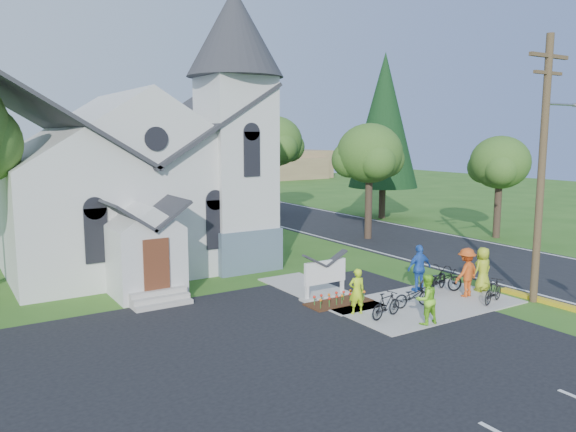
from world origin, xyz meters
TOP-DOWN VIEW (x-y plane):
  - ground at (0.00, 0.00)m, footprint 120.00×120.00m
  - parking_lot at (-7.00, -2.00)m, footprint 20.00×16.00m
  - road at (10.00, 15.00)m, footprint 8.00×90.00m
  - sidewalk at (1.50, 0.50)m, footprint 7.00×4.00m
  - church at (-5.48, 12.48)m, footprint 12.35×12.00m
  - church_sign at (-1.20, 3.20)m, footprint 2.20×0.40m
  - flower_bed at (-1.20, 2.30)m, footprint 2.60×1.10m
  - utility_pole at (5.36, -1.50)m, footprint 3.45×0.28m
  - tree_road_near at (8.50, 12.00)m, footprint 4.00×4.00m
  - tree_road_mid at (9.00, 24.00)m, footprint 4.40×4.40m
  - tree_road_far at (15.50, 8.00)m, footprint 3.60×3.60m
  - conifer at (15.00, 18.00)m, footprint 5.20×5.20m
  - distant_hills at (3.36, 56.33)m, footprint 61.00×10.00m
  - cyclist_0 at (-1.49, 0.89)m, footprint 0.68×0.54m
  - bike_0 at (0.77, 0.39)m, footprint 1.66×0.77m
  - cyclist_1 at (-0.21, -1.20)m, footprint 0.89×0.73m
  - bike_1 at (-0.91, -0.02)m, footprint 1.58×0.70m
  - cyclist_2 at (2.50, 1.79)m, footprint 1.17×0.58m
  - bike_2 at (3.14, 1.21)m, footprint 1.98×1.20m
  - cyclist_3 at (3.54, 0.28)m, footprint 1.32×0.86m
  - bike_3 at (3.69, -0.89)m, footprint 1.62×0.86m
  - cyclist_4 at (4.70, 0.43)m, footprint 0.90×0.59m
  - bike_4 at (3.05, 1.36)m, footprint 2.02×1.35m

SIDE VIEW (x-z plane):
  - ground at x=0.00m, z-range 0.00..0.00m
  - parking_lot at x=-7.00m, z-range 0.00..0.02m
  - road at x=10.00m, z-range 0.00..0.02m
  - sidewalk at x=1.50m, z-range 0.00..0.05m
  - flower_bed at x=-1.20m, z-range 0.00..0.07m
  - bike_0 at x=0.77m, z-range 0.05..0.89m
  - bike_1 at x=-0.91m, z-range 0.05..0.97m
  - bike_3 at x=3.69m, z-range 0.05..0.99m
  - bike_2 at x=3.14m, z-range 0.05..1.03m
  - bike_4 at x=3.05m, z-range 0.05..1.05m
  - cyclist_0 at x=-1.49m, z-range 0.05..1.70m
  - cyclist_1 at x=-0.21m, z-range 0.05..1.76m
  - cyclist_4 at x=4.70m, z-range 0.05..1.86m
  - cyclist_2 at x=2.50m, z-range 0.05..1.97m
  - cyclist_3 at x=3.54m, z-range 0.05..1.98m
  - church_sign at x=-1.20m, z-range 0.18..1.88m
  - distant_hills at x=3.36m, z-range -0.63..4.97m
  - tree_road_far at x=15.50m, z-range 1.48..7.78m
  - tree_road_near at x=8.50m, z-range 1.68..8.73m
  - church at x=-5.48m, z-range -1.25..11.75m
  - utility_pole at x=5.36m, z-range 0.40..10.40m
  - tree_road_mid at x=9.00m, z-range 1.88..9.68m
  - conifer at x=15.00m, z-range 1.19..13.59m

